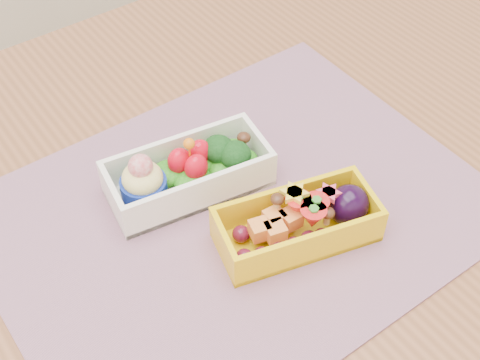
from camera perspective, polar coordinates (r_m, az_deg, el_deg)
table at (r=0.76m, az=-2.78°, el=-7.94°), size 1.20×0.80×0.75m
placemat at (r=0.69m, az=-0.26°, el=-2.72°), size 0.49×0.38×0.00m
bento_white at (r=0.69m, az=-4.53°, el=0.60°), size 0.18×0.10×0.07m
bento_yellow at (r=0.65m, az=5.24°, el=-3.64°), size 0.17×0.11×0.05m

